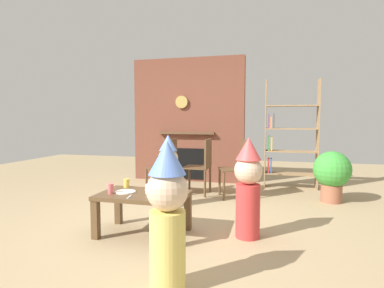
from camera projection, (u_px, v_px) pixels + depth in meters
ground_plane at (171, 225)px, 3.57m from camera, size 12.00×12.00×0.00m
brick_fireplace_feature at (188, 121)px, 6.11m from camera, size 2.20×0.28×2.40m
bookshelf at (287, 138)px, 5.48m from camera, size 0.90×0.28×1.90m
coffee_table at (143, 201)px, 3.26m from camera, size 0.93×0.57×0.44m
paper_cup_near_left at (149, 189)px, 3.24m from camera, size 0.07×0.07×0.10m
paper_cup_near_right at (111, 189)px, 3.23m from camera, size 0.06×0.06×0.10m
paper_cup_center at (127, 183)px, 3.54m from camera, size 0.06×0.06×0.10m
paper_plate_front at (126, 192)px, 3.29m from camera, size 0.21×0.21×0.01m
paper_plate_rear at (154, 190)px, 3.39m from camera, size 0.20×0.20×0.01m
birthday_cake_slice at (163, 193)px, 3.13m from camera, size 0.10×0.10×0.06m
table_fork at (129, 197)px, 3.10m from camera, size 0.04×0.15×0.01m
child_with_cone_hat at (167, 212)px, 2.17m from camera, size 0.29×0.29×1.06m
child_in_pink at (248, 185)px, 3.16m from camera, size 0.29×0.29×1.03m
child_by_the_chairs at (168, 169)px, 4.30m from camera, size 0.28×0.28×1.00m
dining_chair_left at (167, 163)px, 4.97m from camera, size 0.42×0.42×0.90m
dining_chair_middle at (202, 163)px, 4.99m from camera, size 0.41×0.41×0.90m
dining_chair_right at (239, 165)px, 4.81m from camera, size 0.51×0.51×0.90m
potted_plant_tall at (332, 172)px, 4.53m from camera, size 0.53×0.53×0.75m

